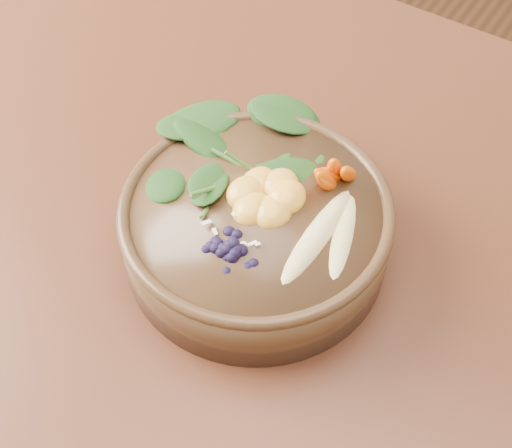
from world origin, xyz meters
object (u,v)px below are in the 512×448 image
object	(u,v)px
stoneware_bowl	(256,230)
kale_heap	(247,142)
dining_table	(413,368)
blueberry_pile	(229,237)
banana_halves	(331,227)
mandarin_cluster	(266,187)
carrot_cluster	(336,151)

from	to	relation	value
stoneware_bowl	kale_heap	size ratio (longest dim) A/B	1.53
dining_table	kale_heap	size ratio (longest dim) A/B	9.35
stoneware_bowl	blueberry_pile	size ratio (longest dim) A/B	2.16
dining_table	banana_halves	size ratio (longest dim) A/B	10.80
kale_heap	blueberry_pile	size ratio (longest dim) A/B	1.42
dining_table	stoneware_bowl	bearing A→B (deg)	-173.60
kale_heap	banana_halves	bearing A→B (deg)	-19.35
banana_halves	dining_table	bearing A→B (deg)	1.83
blueberry_pile	stoneware_bowl	bearing A→B (deg)	97.06
kale_heap	mandarin_cluster	xyz separation A→B (m)	(0.05, -0.03, -0.01)
dining_table	kale_heap	xyz separation A→B (m)	(-0.23, 0.03, 0.18)
stoneware_bowl	banana_halves	world-z (taller)	banana_halves
banana_halves	blueberry_pile	distance (m)	0.09
kale_heap	banana_halves	size ratio (longest dim) A/B	1.16
mandarin_cluster	carrot_cluster	bearing A→B (deg)	54.40
carrot_cluster	banana_halves	distance (m)	0.08
carrot_cluster	blueberry_pile	xyz separation A→B (m)	(-0.03, -0.13, -0.02)
banana_halves	mandarin_cluster	world-z (taller)	mandarin_cluster
kale_heap	mandarin_cluster	world-z (taller)	kale_heap
carrot_cluster	dining_table	bearing A→B (deg)	-24.63
kale_heap	banana_halves	distance (m)	0.13
mandarin_cluster	dining_table	bearing A→B (deg)	1.34
kale_heap	mandarin_cluster	distance (m)	0.06
kale_heap	stoneware_bowl	bearing A→B (deg)	-48.93
banana_halves	blueberry_pile	xyz separation A→B (m)	(-0.07, -0.06, 0.01)
carrot_cluster	banana_halves	size ratio (longest dim) A/B	0.49
stoneware_bowl	mandarin_cluster	world-z (taller)	mandarin_cluster
dining_table	carrot_cluster	world-z (taller)	carrot_cluster
dining_table	carrot_cluster	size ratio (longest dim) A/B	22.20
banana_halves	kale_heap	bearing A→B (deg)	156.45
dining_table	banana_halves	bearing A→B (deg)	-173.97
kale_heap	mandarin_cluster	bearing A→B (deg)	-37.58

